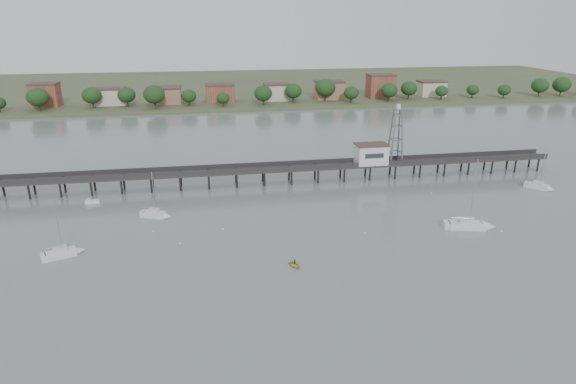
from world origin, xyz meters
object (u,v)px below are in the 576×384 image
object	(u,v)px
sailboat_d	(475,226)
yellow_dinghy	(295,266)
sailboat_a	(67,253)
sailboat_b	(158,215)
lattice_tower	(396,136)
white_tender	(92,202)
sailboat_e	(542,187)
pier	(277,169)

from	to	relation	value
sailboat_d	yellow_dinghy	world-z (taller)	sailboat_d
sailboat_a	sailboat_b	size ratio (longest dim) A/B	1.06
lattice_tower	white_tender	bearing A→B (deg)	-174.67
sailboat_d	sailboat_b	bearing A→B (deg)	179.72
sailboat_d	white_tender	size ratio (longest dim) A/B	4.61
sailboat_e	sailboat_b	xyz separation A→B (m)	(-92.55, -2.47, 0.00)
lattice_tower	white_tender	size ratio (longest dim) A/B	4.63
pier	sailboat_e	world-z (taller)	sailboat_e
pier	white_tender	xyz separation A→B (m)	(-44.20, -7.07, -3.41)
sailboat_a	sailboat_e	xyz separation A→B (m)	(107.29, 17.70, 0.00)
sailboat_b	white_tender	world-z (taller)	sailboat_b
lattice_tower	sailboat_e	xyz separation A→B (m)	(32.64, -15.89, -10.44)
pier	sailboat_b	distance (m)	33.97
sailboat_d	white_tender	xyz separation A→B (m)	(-79.57, 27.75, -0.25)
sailboat_e	lattice_tower	bearing A→B (deg)	-156.47
lattice_tower	sailboat_d	xyz separation A→B (m)	(3.87, -34.81, -10.47)
pier	sailboat_d	size ratio (longest dim) A/B	9.72
sailboat_d	yellow_dinghy	xyz separation A→B (m)	(-38.82, -9.39, -0.63)
lattice_tower	white_tender	world-z (taller)	lattice_tower
sailboat_a	sailboat_d	bearing A→B (deg)	-23.23
sailboat_a	sailboat_e	bearing A→B (deg)	-12.97
white_tender	yellow_dinghy	xyz separation A→B (m)	(40.75, -37.13, -0.38)
sailboat_b	yellow_dinghy	size ratio (longest dim) A/B	4.01
pier	sailboat_a	size ratio (longest dim) A/B	13.26
lattice_tower	sailboat_d	distance (m)	36.56
lattice_tower	sailboat_e	size ratio (longest dim) A/B	1.43
pier	lattice_tower	size ratio (longest dim) A/B	9.68
pier	yellow_dinghy	size ratio (longest dim) A/B	56.31
sailboat_a	white_tender	xyz separation A→B (m)	(-1.05, 26.52, -0.27)
pier	sailboat_e	size ratio (longest dim) A/B	13.88
lattice_tower	yellow_dinghy	world-z (taller)	lattice_tower
sailboat_d	sailboat_e	distance (m)	34.44
white_tender	sailboat_a	bearing A→B (deg)	-97.20
sailboat_b	sailboat_a	bearing A→B (deg)	-112.68
sailboat_d	lattice_tower	bearing A→B (deg)	110.52
sailboat_e	sailboat_a	bearing A→B (deg)	-121.14
pier	sailboat_b	bearing A→B (deg)	-147.13
sailboat_d	yellow_dinghy	distance (m)	39.95
sailboat_d	pier	bearing A→B (deg)	149.64
sailboat_e	sailboat_b	size ratio (longest dim) A/B	1.01
white_tender	yellow_dinghy	world-z (taller)	yellow_dinghy
lattice_tower	white_tender	xyz separation A→B (m)	(-75.70, -7.07, -10.72)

